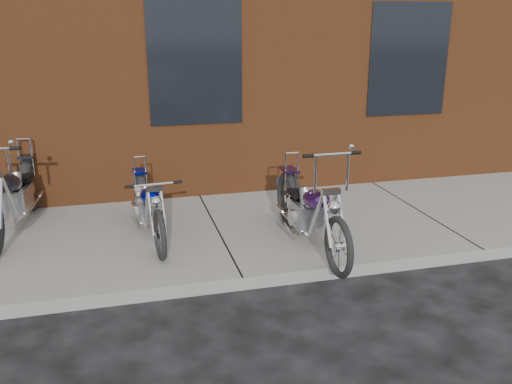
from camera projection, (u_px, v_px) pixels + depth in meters
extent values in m
plane|color=black|center=(243.00, 290.00, 5.87)|extent=(120.00, 120.00, 0.00)
cube|color=gray|center=(217.00, 234.00, 7.23)|extent=(22.00, 3.00, 0.15)
torus|color=black|center=(293.00, 202.00, 7.12)|extent=(0.16, 0.75, 0.75)
torus|color=black|center=(344.00, 253.00, 5.63)|extent=(0.08, 0.68, 0.67)
cube|color=gray|center=(311.00, 219.00, 6.51)|extent=(0.30, 0.42, 0.31)
ellipsoid|color=#451F6A|center=(321.00, 203.00, 6.15)|extent=(0.28, 0.58, 0.32)
cube|color=black|center=(304.00, 196.00, 6.70)|extent=(0.25, 0.29, 0.06)
cylinder|color=silver|center=(341.00, 224.00, 5.67)|extent=(0.05, 0.30, 0.56)
cylinder|color=silver|center=(338.00, 157.00, 5.58)|extent=(0.57, 0.04, 0.03)
cylinder|color=silver|center=(296.00, 175.00, 6.92)|extent=(0.02, 0.02, 0.50)
cylinder|color=silver|center=(313.00, 223.00, 6.79)|extent=(0.06, 0.93, 0.05)
torus|color=black|center=(143.00, 199.00, 7.38)|extent=(0.19, 0.68, 0.67)
torus|color=black|center=(162.00, 239.00, 6.08)|extent=(0.12, 0.61, 0.60)
cube|color=gray|center=(150.00, 213.00, 6.84)|extent=(0.29, 0.39, 0.28)
ellipsoid|color=#000EB9|center=(152.00, 199.00, 6.53)|extent=(0.29, 0.53, 0.28)
cube|color=beige|center=(146.00, 194.00, 7.01)|extent=(0.24, 0.28, 0.06)
cylinder|color=silver|center=(159.00, 215.00, 6.11)|extent=(0.06, 0.27, 0.50)
cylinder|color=silver|center=(156.00, 187.00, 6.12)|extent=(0.51, 0.07, 0.03)
cylinder|color=silver|center=(142.00, 175.00, 7.20)|extent=(0.02, 0.02, 0.44)
cylinder|color=silver|center=(156.00, 216.00, 7.10)|extent=(0.12, 0.83, 0.04)
torus|color=black|center=(28.00, 187.00, 7.67)|extent=(0.25, 0.81, 0.79)
cube|color=gray|center=(14.00, 204.00, 7.01)|extent=(0.36, 0.47, 0.33)
ellipsoid|color=black|center=(3.00, 187.00, 6.63)|extent=(0.36, 0.64, 0.34)
cube|color=black|center=(18.00, 181.00, 7.22)|extent=(0.30, 0.34, 0.07)
cylinder|color=silver|center=(22.00, 160.00, 7.47)|extent=(0.03, 0.03, 0.53)
cylinder|color=silver|center=(30.00, 208.00, 7.30)|extent=(0.17, 0.99, 0.05)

